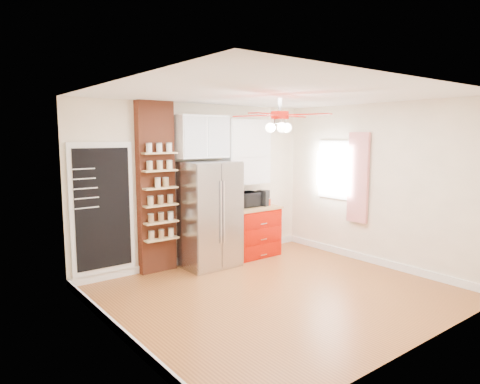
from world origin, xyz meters
TOP-DOWN VIEW (x-y plane):
  - floor at (0.00, 0.00)m, footprint 4.50×4.50m
  - ceiling at (0.00, 0.00)m, footprint 4.50×4.50m
  - wall_back at (0.00, 2.00)m, footprint 4.50×0.02m
  - wall_front at (0.00, -2.00)m, footprint 4.50×0.02m
  - wall_left at (-2.25, 0.00)m, footprint 0.02×4.00m
  - wall_right at (2.25, 0.00)m, footprint 0.02×4.00m
  - chalkboard at (-1.70, 1.96)m, footprint 0.95×0.05m
  - brick_pillar at (-0.85, 1.92)m, footprint 0.60×0.16m
  - fridge at (-0.05, 1.63)m, footprint 0.90×0.70m
  - upper_glass_cabinet at (-0.05, 1.82)m, footprint 0.90×0.35m
  - red_cabinet at (0.92, 1.68)m, footprint 0.94×0.64m
  - upper_shelf_unit at (0.92, 1.85)m, footprint 0.90×0.30m
  - window at (2.23, 0.90)m, footprint 0.04×0.75m
  - curtain at (2.18, 0.35)m, footprint 0.06×0.40m
  - ceiling_fan at (0.00, 0.00)m, footprint 1.40×1.40m
  - toaster_oven at (0.80, 1.73)m, footprint 0.48×0.33m
  - coffee_maker at (1.14, 1.64)m, footprint 0.22×0.24m
  - canister_left at (1.23, 1.61)m, footprint 0.11×0.11m
  - canister_right at (1.29, 1.76)m, footprint 0.13×0.13m
  - pantry_jar_oats at (-0.91, 1.75)m, footprint 0.12×0.12m
  - pantry_jar_beans at (-0.77, 1.76)m, footprint 0.11×0.11m

SIDE VIEW (x-z plane):
  - floor at x=0.00m, z-range 0.00..0.00m
  - red_cabinet at x=0.92m, z-range 0.00..0.90m
  - fridge at x=-0.05m, z-range 0.00..1.75m
  - canister_left at x=1.23m, z-range 0.90..1.02m
  - canister_right at x=1.29m, z-range 0.90..1.06m
  - toaster_oven at x=0.80m, z-range 0.90..1.17m
  - coffee_maker at x=1.14m, z-range 0.90..1.18m
  - chalkboard at x=-1.70m, z-range 0.12..2.08m
  - wall_back at x=0.00m, z-range 0.00..2.70m
  - wall_front at x=0.00m, z-range 0.00..2.70m
  - wall_left at x=-2.25m, z-range 0.00..2.70m
  - wall_right at x=2.25m, z-range 0.00..2.70m
  - brick_pillar at x=-0.85m, z-range 0.00..2.70m
  - pantry_jar_beans at x=-0.77m, z-range 1.37..1.51m
  - pantry_jar_oats at x=-0.91m, z-range 1.37..1.51m
  - curtain at x=2.18m, z-range 0.67..2.23m
  - window at x=2.23m, z-range 1.02..2.08m
  - upper_shelf_unit at x=0.92m, z-range 1.30..2.45m
  - upper_glass_cabinet at x=-0.05m, z-range 1.80..2.50m
  - ceiling_fan at x=0.00m, z-range 2.20..2.65m
  - ceiling at x=0.00m, z-range 2.70..2.70m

